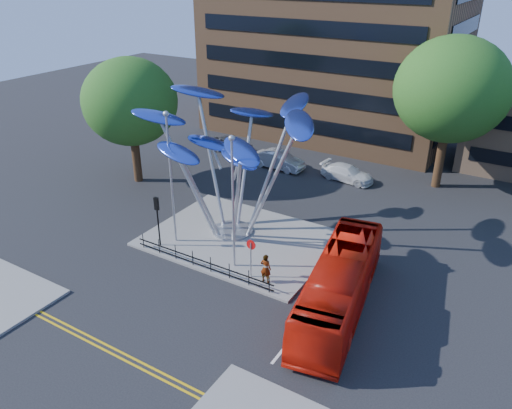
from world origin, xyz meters
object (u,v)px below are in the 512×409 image
Objects in this scene: street_lamp_left at (170,168)px; street_lamp_right at (233,192)px; red_bus at (340,285)px; pedestrian at (266,268)px; parked_car_mid at (278,160)px; parked_car_right at (347,173)px; tree_left at (130,102)px; parked_car_left at (231,144)px; no_entry_sign_island at (251,252)px; traffic_light_island at (157,211)px; leaf_sculpture at (231,137)px; tree_right at (452,90)px.

street_lamp_right is (5.00, -0.50, -0.26)m from street_lamp_left.
pedestrian is (-4.49, -0.04, -0.49)m from red_bus.
parked_car_right is (6.37, 0.60, -0.13)m from parked_car_mid.
red_bus is (11.99, -0.96, -3.81)m from street_lamp_left.
tree_left is 12.15m from parked_car_left.
parked_car_left is at bearing 126.91° from no_entry_sign_island.
red_bus is 2.31× the size of parked_car_mid.
no_entry_sign_island is (16.00, -7.48, -4.98)m from tree_left.
tree_left reaches higher than traffic_light_island.
red_bus is (9.56, -4.15, -5.32)m from leaf_sculpture.
pedestrian is (8.00, 0.00, -1.56)m from traffic_light_island.
no_entry_sign_island is at bearing -25.07° from tree_left.
leaf_sculpture is at bearing 146.88° from red_bus.
tree_right is 18.37m from leaf_sculpture.
tree_right is at bearing 72.88° from no_entry_sign_island.
tree_left reaches higher than parked_car_left.
leaf_sculpture is 4.28m from street_lamp_left.
parked_car_mid is at bearing 44.36° from tree_left.
red_bus reaches higher than parked_car_left.
leaf_sculpture reaches higher than street_lamp_right.
tree_right is 1.38× the size of street_lamp_left.
parked_car_mid is at bearing -165.74° from tree_right.
parked_car_mid is (-13.15, -3.34, -7.24)m from tree_right.
pedestrian is (2.50, -0.50, -4.04)m from street_lamp_right.
parked_car_right is at bearing -158.00° from tree_right.
parked_car_left is at bearing 79.09° from parked_car_mid.
no_entry_sign_island is 0.51× the size of parked_car_mid.
leaf_sculpture is 2.93× the size of parked_car_left.
tree_left is 1.24× the size of street_lamp_right.
no_entry_sign_island is 16.80m from parked_car_right.
street_lamp_left is 1.91× the size of parked_car_right.
street_lamp_right is at bearing -14.97° from pedestrian.
leaf_sculpture is 13.78m from parked_car_mid.
traffic_light_island is 0.79× the size of parked_car_left.
tree_right reaches higher than street_lamp_right.
tree_right is 6.67× the size of pedestrian.
parked_car_mid is (-12.63, 16.12, -0.75)m from red_bus.
parked_car_left is (2.74, 10.17, -6.06)m from tree_left.
street_lamp_left is at bearing -163.56° from parked_car_left.
leaf_sculpture is at bearing 171.59° from parked_car_right.
tree_right is 21.31m from no_entry_sign_island.
tree_right is 24.06m from traffic_light_island.
tree_left is 0.81× the size of leaf_sculpture.
street_lamp_left reaches higher than parked_car_mid.
tree_left is 12.38m from leaf_sculpture.
street_lamp_right is 4.57× the size of pedestrian.
parked_car_right is (3.29, 12.58, -6.20)m from leaf_sculpture.
pedestrian is 22.71m from parked_car_left.
traffic_light_island is at bearing 165.88° from parked_car_right.
tree_left is 0.93× the size of red_bus.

